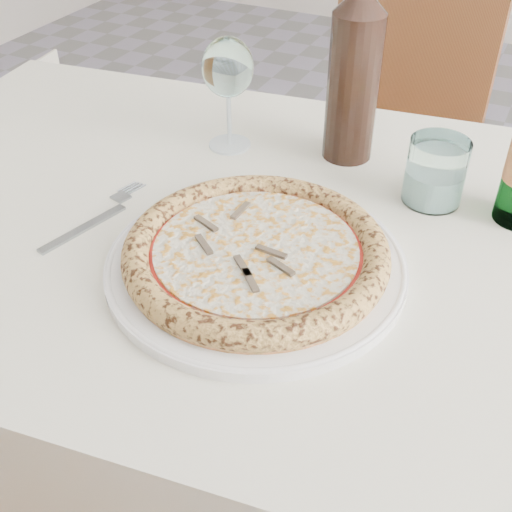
# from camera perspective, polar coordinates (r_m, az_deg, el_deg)

# --- Properties ---
(floor) EXTENTS (5.00, 6.00, 0.02)m
(floor) POSITION_cam_1_polar(r_m,az_deg,el_deg) (1.50, 3.20, -19.52)
(floor) COLOR #515152
(floor) RESTS_ON ground
(dining_table) EXTENTS (1.44, 0.96, 0.76)m
(dining_table) POSITION_cam_1_polar(r_m,az_deg,el_deg) (0.92, 2.73, -2.22)
(dining_table) COLOR brown
(dining_table) RESTS_ON floor
(chair_far) EXTENTS (0.41, 0.41, 0.93)m
(chair_far) POSITION_cam_1_polar(r_m,az_deg,el_deg) (1.64, 12.03, 11.13)
(chair_far) COLOR brown
(chair_far) RESTS_ON floor
(plate) EXTENTS (0.37, 0.37, 0.02)m
(plate) POSITION_cam_1_polar(r_m,az_deg,el_deg) (0.78, -0.00, -0.65)
(plate) COLOR white
(plate) RESTS_ON dining_table
(pizza) EXTENTS (0.32, 0.32, 0.03)m
(pizza) POSITION_cam_1_polar(r_m,az_deg,el_deg) (0.77, -0.00, 0.37)
(pizza) COLOR #D4894D
(pizza) RESTS_ON plate
(fork) EXTENTS (0.05, 0.19, 0.00)m
(fork) POSITION_cam_1_polar(r_m,az_deg,el_deg) (0.90, -14.05, 3.30)
(fork) COLOR gray
(fork) RESTS_ON dining_table
(wine_glass) EXTENTS (0.08, 0.08, 0.18)m
(wine_glass) POSITION_cam_1_polar(r_m,az_deg,el_deg) (1.00, -2.53, 16.16)
(wine_glass) COLOR silver
(wine_glass) RESTS_ON dining_table
(tumbler) EXTENTS (0.08, 0.08, 0.09)m
(tumbler) POSITION_cam_1_polar(r_m,az_deg,el_deg) (0.92, 15.61, 6.90)
(tumbler) COLOR white
(tumbler) RESTS_ON dining_table
(wine_bottle) EXTENTS (0.08, 0.08, 0.31)m
(wine_bottle) POSITION_cam_1_polar(r_m,az_deg,el_deg) (0.97, 8.71, 15.78)
(wine_bottle) COLOR black
(wine_bottle) RESTS_ON dining_table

